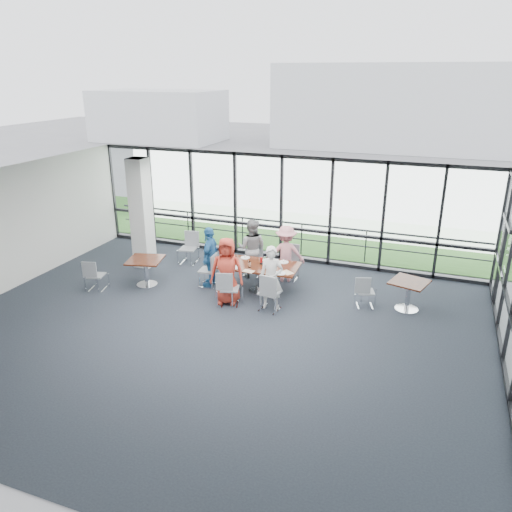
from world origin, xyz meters
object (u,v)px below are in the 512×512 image
(chair_main_end, at_px, (208,270))
(chair_spare_lb, at_px, (188,249))
(diner_far_left, at_px, (252,248))
(chair_main_fl, at_px, (252,259))
(chair_main_fr, at_px, (289,263))
(chair_spare_la, at_px, (96,275))
(chair_main_nl, at_px, (230,289))
(diner_near_right, at_px, (271,278))
(main_table, at_px, (260,269))
(chair_spare_r, at_px, (366,292))
(structural_column, at_px, (141,214))
(diner_far_right, at_px, (286,254))
(side_table_right, at_px, (409,286))
(chair_main_nr, at_px, (270,292))
(diner_end, at_px, (210,256))
(side_table_left, at_px, (145,263))
(diner_near_left, at_px, (227,271))

(chair_main_end, xyz_separation_m, chair_spare_lb, (-1.28, 1.29, 0.02))
(diner_far_left, bearing_deg, chair_main_fl, -87.35)
(chair_main_fl, distance_m, chair_spare_lb, 2.13)
(diner_far_left, distance_m, chair_main_fr, 1.12)
(chair_main_end, relative_size, chair_spare_la, 1.09)
(chair_main_nl, xyz_separation_m, chair_main_end, (-1.02, 0.89, 0.00))
(diner_near_right, relative_size, chair_main_fr, 1.67)
(main_table, distance_m, chair_spare_r, 2.74)
(structural_column, relative_size, diner_far_right, 2.03)
(main_table, xyz_separation_m, diner_far_right, (0.40, 0.94, 0.16))
(chair_main_fr, relative_size, chair_spare_la, 1.15)
(chair_main_end, height_order, chair_spare_r, chair_main_end)
(side_table_right, bearing_deg, chair_main_nr, -158.79)
(chair_spare_la, bearing_deg, diner_far_right, 13.36)
(diner_end, distance_m, chair_main_end, 0.38)
(diner_end, height_order, chair_main_fl, diner_end)
(main_table, bearing_deg, chair_main_fl, 118.15)
(diner_far_left, bearing_deg, diner_near_right, 118.11)
(main_table, distance_m, side_table_left, 3.10)
(diner_end, bearing_deg, chair_spare_lb, -139.32)
(chair_main_fr, bearing_deg, chair_main_nl, 66.50)
(chair_main_fl, bearing_deg, side_table_right, 169.01)
(diner_far_right, bearing_deg, chair_main_nr, 78.95)
(chair_main_fl, bearing_deg, side_table_left, 33.46)
(chair_main_nr, bearing_deg, chair_main_nl, -168.60)
(structural_column, bearing_deg, diner_end, -14.11)
(diner_end, relative_size, chair_main_end, 1.82)
(diner_near_right, xyz_separation_m, diner_end, (-1.99, 0.77, 0.03))
(side_table_left, height_order, chair_main_fr, chair_main_fr)
(chair_main_fr, bearing_deg, side_table_left, 26.07)
(diner_near_left, distance_m, diner_far_left, 1.80)
(chair_spare_la, bearing_deg, chair_main_end, 11.30)
(chair_main_nl, bearing_deg, chair_main_fl, 78.20)
(diner_near_left, xyz_separation_m, chair_spare_la, (-3.54, -0.52, -0.44))
(chair_main_fl, bearing_deg, diner_far_right, 176.04)
(chair_main_nl, bearing_deg, diner_far_right, 50.67)
(structural_column, bearing_deg, chair_spare_la, -96.19)
(chair_main_fl, bearing_deg, main_table, 119.67)
(side_table_left, height_order, chair_main_nl, chair_main_nl)
(main_table, relative_size, chair_spare_lb, 2.16)
(chair_main_nl, xyz_separation_m, chair_spare_lb, (-2.30, 2.18, 0.03))
(side_table_right, distance_m, chair_main_nr, 3.34)
(chair_main_nl, height_order, chair_spare_r, chair_main_nl)
(chair_main_nl, bearing_deg, chair_spare_r, 2.28)
(side_table_left, relative_size, chair_spare_la, 1.29)
(chair_main_end, bearing_deg, chair_main_nr, 63.70)
(main_table, height_order, chair_spare_r, chair_spare_r)
(diner_end, xyz_separation_m, chair_main_end, (-0.04, -0.09, -0.37))
(structural_column, xyz_separation_m, chair_main_fr, (4.34, 0.49, -1.12))
(side_table_left, xyz_separation_m, chair_spare_r, (5.75, 0.75, -0.23))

